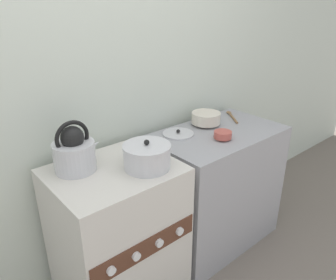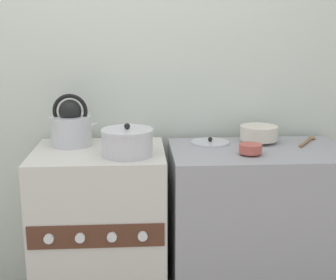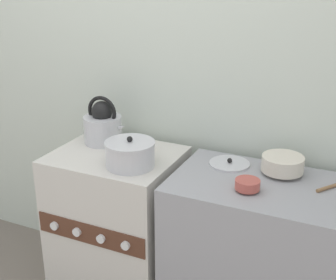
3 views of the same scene
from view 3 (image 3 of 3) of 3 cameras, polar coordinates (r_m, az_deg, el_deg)
name	(u,v)px [view 3 (image 3 of 3)]	position (r m, az deg, el deg)	size (l,w,h in m)	color
wall_back	(145,67)	(2.59, -2.85, 8.91)	(7.00, 0.06, 2.50)	silver
stove	(118,226)	(2.62, -6.08, -10.44)	(0.64, 0.55, 0.86)	beige
counter	(262,264)	(2.37, 11.44, -14.61)	(0.89, 0.54, 0.85)	#99999E
kettle	(103,125)	(2.55, -7.93, 1.79)	(0.25, 0.21, 0.26)	silver
cooking_pot	(130,154)	(2.26, -4.64, -1.69)	(0.24, 0.24, 0.15)	silver
enamel_bowl	(283,164)	(2.25, 13.80, -2.85)	(0.20, 0.20, 0.09)	beige
small_ceramic_bowl	(247,185)	(2.07, 9.66, -5.37)	(0.11, 0.11, 0.05)	#B75147
loose_pot_lid	(230,163)	(2.33, 7.51, -2.85)	(0.20, 0.20, 0.03)	silver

